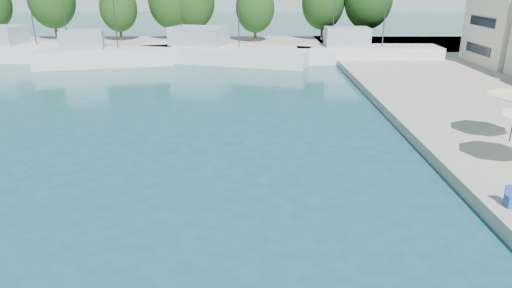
{
  "coord_description": "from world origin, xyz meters",
  "views": [
    {
      "loc": [
        -2.88,
        4.6,
        8.8
      ],
      "look_at": [
        -2.82,
        26.0,
        1.02
      ],
      "focal_mm": 32.0,
      "sensor_mm": 36.0,
      "label": 1
    }
  ],
  "objects_px": {
    "trawler_01": "(18,51)",
    "trawler_02": "(101,56)",
    "trawler_04": "(363,53)"
  },
  "relations": [
    {
      "from": "trawler_01",
      "to": "trawler_02",
      "type": "bearing_deg",
      "value": -12.8
    },
    {
      "from": "trawler_01",
      "to": "trawler_02",
      "type": "relative_size",
      "value": 1.34
    },
    {
      "from": "trawler_01",
      "to": "trawler_02",
      "type": "height_order",
      "value": "same"
    },
    {
      "from": "trawler_01",
      "to": "trawler_04",
      "type": "distance_m",
      "value": 39.2
    },
    {
      "from": "trawler_02",
      "to": "trawler_01",
      "type": "bearing_deg",
      "value": 147.38
    },
    {
      "from": "trawler_01",
      "to": "trawler_04",
      "type": "bearing_deg",
      "value": 4.08
    },
    {
      "from": "trawler_01",
      "to": "trawler_04",
      "type": "xyz_separation_m",
      "value": [
        39.17,
        -1.56,
        0.0
      ]
    },
    {
      "from": "trawler_01",
      "to": "trawler_04",
      "type": "relative_size",
      "value": 1.23
    },
    {
      "from": "trawler_04",
      "to": "trawler_02",
      "type": "bearing_deg",
      "value": -174.63
    },
    {
      "from": "trawler_02",
      "to": "trawler_04",
      "type": "relative_size",
      "value": 0.92
    }
  ]
}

